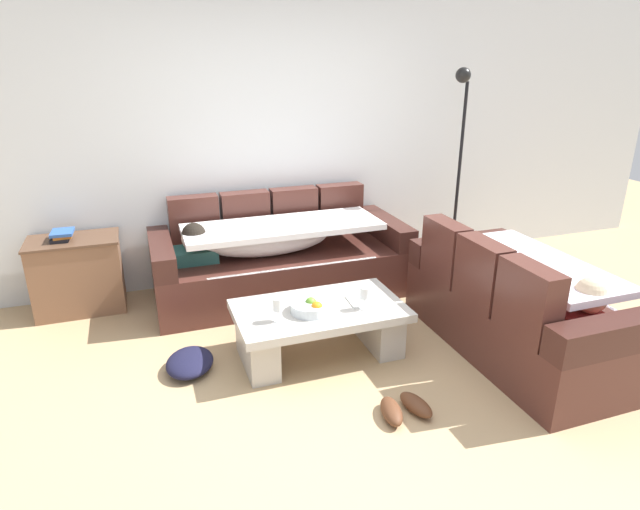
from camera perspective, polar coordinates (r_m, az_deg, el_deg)
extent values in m
plane|color=tan|center=(3.61, 4.11, -13.99)|extent=(14.00, 14.00, 0.00)
cube|color=silver|center=(5.06, -5.36, 12.60)|extent=(9.00, 0.10, 2.70)
cube|color=#4A261F|center=(4.83, -4.10, -1.82)|extent=(2.23, 0.92, 0.42)
cube|color=#4A261F|center=(4.92, -13.33, 3.53)|extent=(0.44, 0.16, 0.46)
cube|color=#4A261F|center=(4.98, -7.99, 4.12)|extent=(0.44, 0.16, 0.46)
cube|color=#4A261F|center=(5.09, -2.83, 4.65)|extent=(0.44, 0.16, 0.46)
cube|color=#4A261F|center=(5.24, 2.10, 5.12)|extent=(0.44, 0.16, 0.46)
cube|color=#3B1E19|center=(4.58, -16.65, 0.22)|extent=(0.18, 0.92, 0.20)
cube|color=#3B1E19|center=(5.07, 7.06, 2.90)|extent=(0.18, 0.92, 0.20)
cube|color=#2D6660|center=(4.60, -13.24, 0.04)|extent=(0.36, 0.28, 0.11)
sphere|color=beige|center=(4.51, -13.34, 1.78)|extent=(0.21, 0.21, 0.21)
sphere|color=black|center=(4.50, -13.37, 2.14)|extent=(0.20, 0.20, 0.20)
ellipsoid|color=white|center=(4.63, -5.65, 1.76)|extent=(1.10, 0.44, 0.28)
cube|color=white|center=(4.61, -4.00, 3.04)|extent=(1.70, 0.60, 0.05)
cube|color=white|center=(4.43, -2.58, -3.62)|extent=(1.44, 0.04, 0.38)
cube|color=#4A261F|center=(4.21, 20.58, -6.70)|extent=(0.92, 1.77, 0.42)
cube|color=#4A261F|center=(3.48, 21.43, -4.62)|extent=(0.16, 0.44, 0.46)
cube|color=#4A261F|center=(3.81, 16.98, -1.87)|extent=(0.16, 0.44, 0.46)
cube|color=#4A261F|center=(4.17, 13.27, 0.43)|extent=(0.16, 0.44, 0.46)
cube|color=#3B1E19|center=(3.59, 29.16, -7.45)|extent=(0.92, 0.18, 0.20)
cube|color=#3B1E19|center=(4.67, 15.00, 0.76)|extent=(0.92, 0.18, 0.20)
cube|color=#B23838|center=(3.77, 26.17, -6.34)|extent=(0.28, 0.36, 0.11)
sphere|color=tan|center=(3.74, 26.99, -4.02)|extent=(0.21, 0.21, 0.21)
sphere|color=#CCB793|center=(3.72, 27.07, -3.60)|extent=(0.20, 0.20, 0.20)
ellipsoid|color=silver|center=(4.17, 20.88, -1.73)|extent=(0.44, 0.85, 0.28)
cube|color=silver|center=(4.08, 22.13, -0.88)|extent=(0.60, 1.29, 0.05)
cube|color=silver|center=(4.48, 24.99, -5.38)|extent=(0.04, 1.10, 0.38)
cube|color=#B9B5AC|center=(3.79, -0.07, -5.98)|extent=(1.20, 0.68, 0.06)
cube|color=#B9B5AC|center=(3.78, -6.76, -9.56)|extent=(0.20, 0.54, 0.32)
cube|color=#B9B5AC|center=(4.04, 6.16, -7.39)|extent=(0.20, 0.54, 0.32)
cylinder|color=silver|center=(3.70, -1.04, -5.62)|extent=(0.28, 0.28, 0.07)
sphere|color=#61992F|center=(3.70, -0.99, -5.14)|extent=(0.08, 0.08, 0.08)
sphere|color=orange|center=(3.64, -0.33, -5.62)|extent=(0.08, 0.08, 0.08)
cylinder|color=silver|center=(3.60, -4.49, -7.03)|extent=(0.06, 0.06, 0.01)
cylinder|color=silver|center=(3.58, -4.51, -6.45)|extent=(0.01, 0.01, 0.07)
cylinder|color=silver|center=(3.55, -4.55, -5.30)|extent=(0.07, 0.07, 0.08)
cylinder|color=silver|center=(3.77, 4.75, -5.72)|extent=(0.06, 0.06, 0.01)
cylinder|color=silver|center=(3.75, 4.77, -5.17)|extent=(0.01, 0.01, 0.07)
cylinder|color=silver|center=(3.71, 4.80, -4.06)|extent=(0.07, 0.07, 0.08)
cube|color=white|center=(3.89, 5.12, -4.82)|extent=(0.29, 0.23, 0.01)
cube|color=brown|center=(4.92, -24.50, -2.05)|extent=(0.70, 0.42, 0.62)
cube|color=brown|center=(4.81, -25.05, 1.47)|extent=(0.72, 0.44, 0.02)
cube|color=black|center=(4.81, -26.03, 1.62)|extent=(0.15, 0.21, 0.03)
cube|color=#B76623|center=(4.80, -25.88, 1.93)|extent=(0.14, 0.19, 0.02)
cube|color=#2D569E|center=(4.79, -25.92, 2.20)|extent=(0.18, 0.22, 0.02)
cylinder|color=black|center=(5.80, 13.85, -0.58)|extent=(0.28, 0.28, 0.02)
cylinder|color=black|center=(5.55, 14.65, 8.22)|extent=(0.03, 0.03, 1.80)
sphere|color=black|center=(5.28, 15.10, 18.13)|extent=(0.14, 0.14, 0.14)
ellipsoid|color=#59331E|center=(3.36, 7.66, -16.27)|extent=(0.17, 0.29, 0.09)
ellipsoid|color=#59331E|center=(3.43, 10.24, -15.53)|extent=(0.17, 0.29, 0.09)
ellipsoid|color=#191933|center=(3.85, -13.79, -11.12)|extent=(0.42, 0.47, 0.12)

